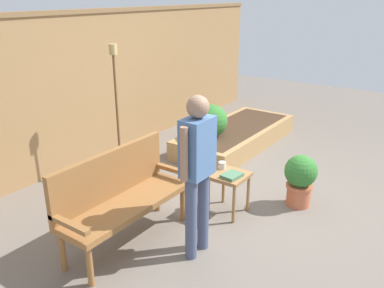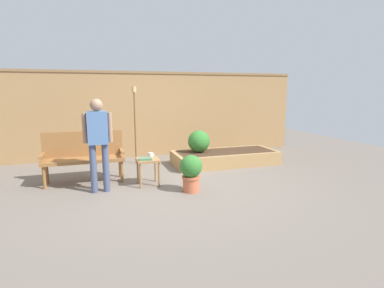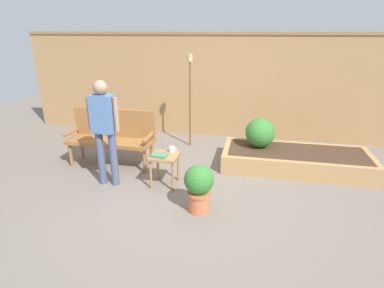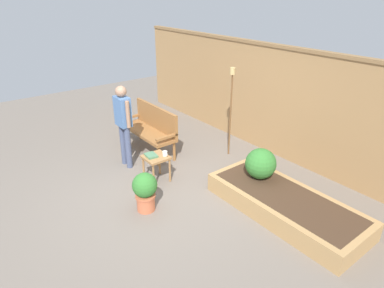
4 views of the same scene
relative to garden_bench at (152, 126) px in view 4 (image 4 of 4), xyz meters
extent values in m
plane|color=#70665B|center=(1.47, -0.69, -0.54)|extent=(14.00, 14.00, 0.00)
cube|color=#A37A4C|center=(1.47, 1.91, 0.51)|extent=(8.40, 0.10, 2.10)
cube|color=olive|center=(1.47, 1.91, 1.59)|extent=(8.40, 0.14, 0.06)
cylinder|color=#936033|center=(0.66, 0.08, -0.34)|extent=(0.06, 0.06, 0.40)
cylinder|color=#936033|center=(0.66, -0.28, -0.34)|extent=(0.06, 0.06, 0.40)
cylinder|color=#936033|center=(-0.66, 0.08, -0.34)|extent=(0.06, 0.06, 0.40)
cylinder|color=#936033|center=(-0.66, -0.28, -0.34)|extent=(0.06, 0.06, 0.40)
cube|color=#936033|center=(0.00, -0.10, -0.11)|extent=(1.44, 0.48, 0.06)
cube|color=#936033|center=(0.00, 0.11, 0.16)|extent=(1.44, 0.06, 0.48)
cube|color=#936033|center=(-0.69, -0.10, 0.02)|extent=(0.06, 0.48, 0.04)
cube|color=#936033|center=(0.69, -0.10, 0.02)|extent=(0.06, 0.48, 0.04)
cylinder|color=#9E7042|center=(1.26, -0.43, -0.32)|extent=(0.04, 0.04, 0.44)
cylinder|color=#9E7042|center=(1.26, -0.76, -0.32)|extent=(0.04, 0.04, 0.44)
cylinder|color=#9E7042|center=(0.93, -0.43, -0.32)|extent=(0.04, 0.04, 0.44)
cylinder|color=#9E7042|center=(0.93, -0.76, -0.32)|extent=(0.04, 0.04, 0.44)
cube|color=#9E7042|center=(1.10, -0.60, -0.08)|extent=(0.40, 0.40, 0.04)
cylinder|color=silver|center=(1.17, -0.46, -0.02)|extent=(0.09, 0.09, 0.08)
torus|color=silver|center=(1.22, -0.46, -0.02)|extent=(0.06, 0.01, 0.06)
cube|color=#4C7A56|center=(1.05, -0.66, -0.05)|extent=(0.24, 0.20, 0.04)
cylinder|color=#C66642|center=(1.72, -1.19, -0.43)|extent=(0.28, 0.28, 0.23)
cylinder|color=#C66642|center=(1.72, -1.19, -0.29)|extent=(0.31, 0.31, 0.04)
sphere|color=#33752D|center=(1.72, -1.19, -0.11)|extent=(0.38, 0.38, 0.38)
cube|color=#AD8451|center=(3.07, -0.03, -0.39)|extent=(2.40, 0.09, 0.30)
cube|color=#AD8451|center=(3.07, 0.88, -0.39)|extent=(2.40, 0.09, 0.30)
cube|color=#AD8451|center=(1.92, 0.42, -0.39)|extent=(0.09, 0.82, 0.30)
cube|color=#AD8451|center=(4.23, 0.42, -0.39)|extent=(0.09, 0.82, 0.30)
cube|color=#422D1E|center=(3.07, 0.42, -0.39)|extent=(2.22, 0.82, 0.30)
cylinder|color=brown|center=(2.46, 0.52, -0.21)|extent=(0.04, 0.04, 0.06)
sphere|color=#33752D|center=(2.46, 0.52, 0.00)|extent=(0.50, 0.50, 0.50)
cylinder|color=brown|center=(1.11, 1.12, 0.28)|extent=(0.03, 0.03, 1.65)
cylinder|color=tan|center=(1.11, 1.12, 1.17)|extent=(0.10, 0.10, 0.13)
cylinder|color=#475170|center=(0.36, -0.74, -0.13)|extent=(0.11, 0.11, 0.82)
cylinder|color=#475170|center=(0.16, -0.74, -0.13)|extent=(0.11, 0.11, 0.82)
cube|color=#4C70A3|center=(0.26, -0.74, 0.55)|extent=(0.32, 0.20, 0.54)
cylinder|color=#9E755B|center=(0.46, -0.74, 0.55)|extent=(0.07, 0.07, 0.49)
cylinder|color=#9E755B|center=(0.06, -0.74, 0.55)|extent=(0.07, 0.07, 0.49)
sphere|color=#9E755B|center=(0.26, -0.74, 0.92)|extent=(0.20, 0.20, 0.20)
camera|label=1|loc=(-2.48, -2.63, 1.83)|focal=37.88mm
camera|label=2|loc=(0.21, -5.91, 1.15)|focal=28.50mm
camera|label=3|loc=(2.34, -4.58, 1.65)|focal=28.82mm
camera|label=4|loc=(5.51, -3.23, 2.56)|focal=31.33mm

